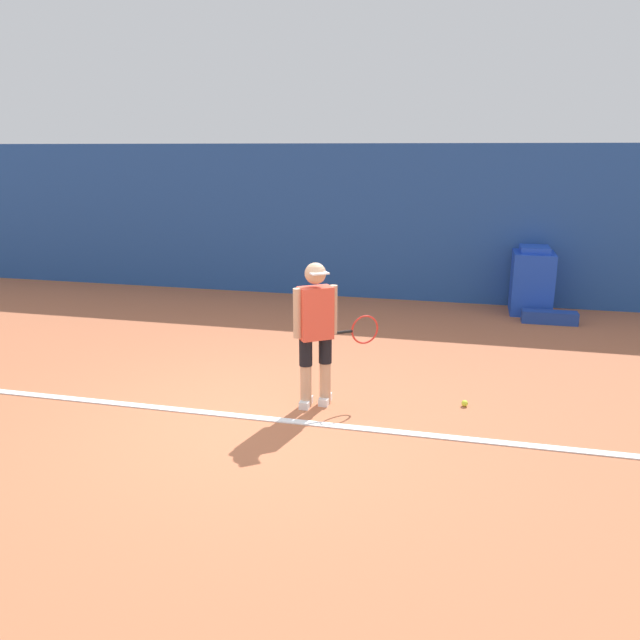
{
  "coord_description": "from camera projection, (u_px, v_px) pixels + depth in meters",
  "views": [
    {
      "loc": [
        1.96,
        -5.44,
        2.64
      ],
      "look_at": [
        0.47,
        0.77,
        0.89
      ],
      "focal_mm": 35.0,
      "sensor_mm": 36.0,
      "label": 1
    }
  ],
  "objects": [
    {
      "name": "equipment_bag",
      "position": [
        549.0,
        317.0,
        9.77
      ],
      "size": [
        0.84,
        0.26,
        0.19
      ],
      "color": "#1E3D99",
      "rests_on": "ground_plane"
    },
    {
      "name": "covered_chair",
      "position": [
        532.0,
        281.0,
        10.29
      ],
      "size": [
        0.65,
        0.74,
        1.11
      ],
      "color": "blue",
      "rests_on": "ground_plane"
    },
    {
      "name": "court_baseline",
      "position": [
        259.0,
        418.0,
        6.32
      ],
      "size": [
        21.6,
        0.1,
        0.01
      ],
      "color": "white",
      "rests_on": "ground_plane"
    },
    {
      "name": "tennis_ball",
      "position": [
        465.0,
        403.0,
        6.62
      ],
      "size": [
        0.07,
        0.07,
        0.07
      ],
      "color": "#D1E533",
      "rests_on": "ground_plane"
    },
    {
      "name": "ground_plane",
      "position": [
        257.0,
        422.0,
        6.24
      ],
      "size": [
        24.0,
        24.0,
        0.0
      ],
      "primitive_type": "plane",
      "color": "#B76642"
    },
    {
      "name": "tennis_player",
      "position": [
        317.0,
        328.0,
        6.45
      ],
      "size": [
        0.8,
        0.62,
        1.54
      ],
      "rotation": [
        0.0,
        0.0,
        0.62
      ],
      "color": "tan",
      "rests_on": "ground_plane"
    },
    {
      "name": "back_wall",
      "position": [
        358.0,
        222.0,
        11.18
      ],
      "size": [
        24.0,
        0.1,
        2.74
      ],
      "color": "#234C99",
      "rests_on": "ground_plane"
    }
  ]
}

